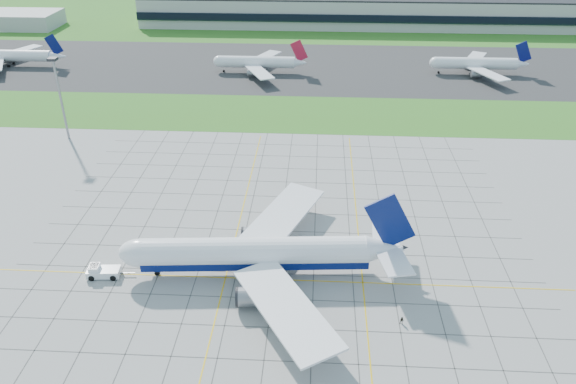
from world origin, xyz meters
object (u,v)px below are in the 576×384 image
object	(u,v)px
light_mast	(59,89)
distant_jet_0	(2,55)
crew_far	(402,321)
crew_near	(159,271)
distant_jet_2	(477,63)
distant_jet_1	(258,62)
pushback_tug	(102,271)
airliner	(257,253)

from	to	relation	value
light_mast	distant_jet_0	world-z (taller)	light_mast
crew_far	distant_jet_0	world-z (taller)	distant_jet_0
crew_far	distant_jet_0	size ratio (longest dim) A/B	0.03
crew_near	distant_jet_0	distance (m)	176.35
distant_jet_2	distant_jet_1	bearing A→B (deg)	-177.90
pushback_tug	airliner	bearing A→B (deg)	0.21
light_mast	crew_near	xyz separation A→B (m)	(46.30, -66.87, -15.28)
pushback_tug	distant_jet_0	world-z (taller)	distant_jet_0
crew_near	pushback_tug	bearing A→B (deg)	103.35
distant_jet_1	distant_jet_2	bearing A→B (deg)	2.10
crew_near	crew_far	xyz separation A→B (m)	(48.11, -11.79, -0.12)
airliner	distant_jet_0	world-z (taller)	airliner
airliner	distant_jet_2	bearing A→B (deg)	56.79
airliner	crew_near	bearing A→B (deg)	179.99
light_mast	distant_jet_2	xyz separation A→B (m)	(142.96, 74.25, -11.70)
distant_jet_1	pushback_tug	bearing A→B (deg)	-97.27
pushback_tug	crew_near	bearing A→B (deg)	0.59
airliner	pushback_tug	xyz separation A→B (m)	(-31.78, -2.61, -3.96)
crew_near	distant_jet_2	distance (m)	171.09
airliner	distant_jet_1	xyz separation A→B (m)	(-14.07, 136.21, -0.66)
crew_near	distant_jet_2	size ratio (longest dim) A/B	0.04
crew_near	distant_jet_1	size ratio (longest dim) A/B	0.04
light_mast	pushback_tug	distance (m)	77.72
crew_near	light_mast	bearing A→B (deg)	42.97
distant_jet_0	crew_far	bearing A→B (deg)	-44.97
distant_jet_1	distant_jet_2	world-z (taller)	same
distant_jet_2	crew_far	bearing A→B (deg)	-107.62
pushback_tug	distant_jet_1	size ratio (longest dim) A/B	0.23
distant_jet_0	distant_jet_1	world-z (taller)	same
distant_jet_0	distant_jet_2	size ratio (longest dim) A/B	1.18
airliner	crew_near	size ratio (longest dim) A/B	33.57
crew_far	distant_jet_2	bearing A→B (deg)	89.36
pushback_tug	crew_far	xyz separation A→B (m)	(59.70, -10.76, -0.41)
crew_near	distant_jet_0	size ratio (longest dim) A/B	0.04
distant_jet_2	pushback_tug	bearing A→B (deg)	-127.29
distant_jet_0	distant_jet_1	bearing A→B (deg)	-1.87
pushback_tug	distant_jet_2	xyz separation A→B (m)	(108.26, 142.15, 3.30)
airliner	distant_jet_2	distance (m)	159.12
crew_far	light_mast	bearing A→B (deg)	157.18
airliner	distant_jet_1	world-z (taller)	airliner
crew_near	crew_far	size ratio (longest dim) A/B	1.15
light_mast	crew_far	bearing A→B (deg)	-39.80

